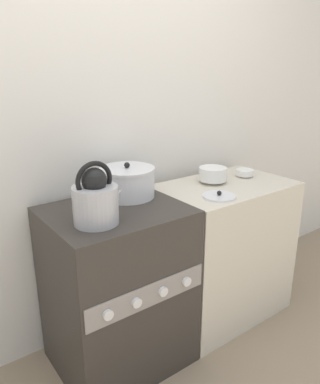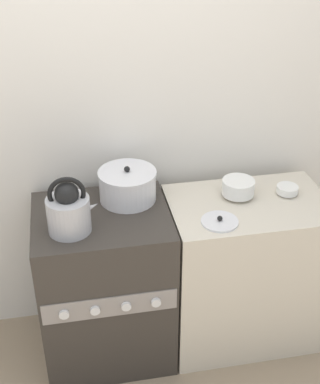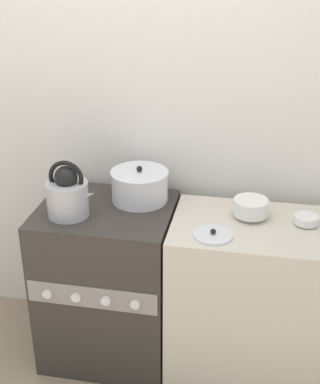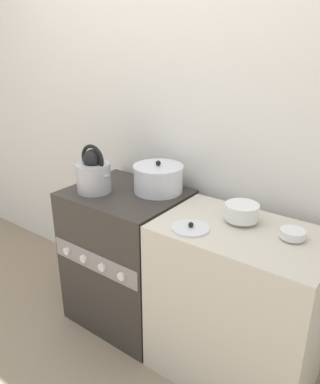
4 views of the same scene
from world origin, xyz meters
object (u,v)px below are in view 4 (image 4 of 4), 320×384
at_px(enamel_bowl, 242,212).
at_px(loose_pot_lid, 191,228).
at_px(kettle, 94,174).
at_px(stove, 128,257).
at_px(cooking_pot, 158,179).
at_px(small_ceramic_bowl, 293,234).

distance_m(enamel_bowl, loose_pot_lid, 0.25).
bearing_deg(kettle, enamel_bowl, 10.40).
bearing_deg(loose_pot_lid, kettle, 175.47).
height_order(stove, loose_pot_lid, loose_pot_lid).
distance_m(cooking_pot, enamel_bowl, 0.53).
height_order(cooking_pot, enamel_bowl, cooking_pot).
bearing_deg(stove, enamel_bowl, 4.67).
xyz_separation_m(stove, kettle, (-0.14, -0.09, 0.52)).
bearing_deg(enamel_bowl, stove, -175.33).
distance_m(small_ceramic_bowl, loose_pot_lid, 0.43).
relative_size(stove, kettle, 3.14).
bearing_deg(stove, loose_pot_lid, -15.68).
distance_m(kettle, enamel_bowl, 0.82).
xyz_separation_m(cooking_pot, small_ceramic_bowl, (0.77, -0.08, -0.06)).
relative_size(kettle, enamel_bowl, 1.70).
relative_size(kettle, small_ceramic_bowl, 2.53).
bearing_deg(enamel_bowl, cooking_pot, 173.29).
relative_size(kettle, cooking_pot, 0.96).
height_order(kettle, loose_pot_lid, kettle).
bearing_deg(kettle, cooking_pot, 36.78).
height_order(cooking_pot, small_ceramic_bowl, cooking_pot).
bearing_deg(stove, small_ceramic_bowl, 2.05).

